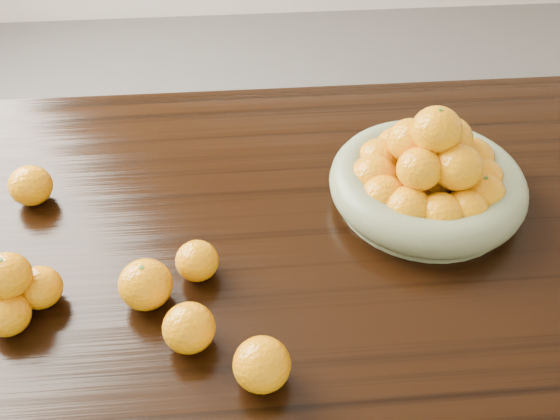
{
  "coord_description": "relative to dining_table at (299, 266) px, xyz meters",
  "views": [
    {
      "loc": [
        -0.1,
        -0.8,
        1.55
      ],
      "look_at": [
        -0.04,
        -0.02,
        0.83
      ],
      "focal_mm": 40.0,
      "sensor_mm": 36.0,
      "label": 1
    }
  ],
  "objects": [
    {
      "name": "dining_table",
      "position": [
        0.0,
        0.0,
        0.0
      ],
      "size": [
        2.0,
        1.0,
        0.75
      ],
      "color": "black",
      "rests_on": "ground"
    },
    {
      "name": "fruit_bowl",
      "position": [
        0.25,
        0.07,
        0.15
      ],
      "size": [
        0.37,
        0.37,
        0.2
      ],
      "rotation": [
        0.0,
        0.0,
        0.23
      ],
      "color": "gray",
      "rests_on": "dining_table"
    },
    {
      "name": "orange_pyramid",
      "position": [
        -0.47,
        -0.14,
        0.14
      ],
      "size": [
        0.14,
        0.13,
        0.12
      ],
      "rotation": [
        0.0,
        0.0,
        -0.14
      ],
      "color": "#FFA407",
      "rests_on": "dining_table"
    },
    {
      "name": "loose_orange_0",
      "position": [
        -0.26,
        -0.14,
        0.13
      ],
      "size": [
        0.09,
        0.09,
        0.08
      ],
      "primitive_type": "ellipsoid",
      "color": "#FFA407",
      "rests_on": "dining_table"
    },
    {
      "name": "loose_orange_1",
      "position": [
        -0.19,
        -0.22,
        0.13
      ],
      "size": [
        0.08,
        0.08,
        0.08
      ],
      "primitive_type": "ellipsoid",
      "color": "#FFA407",
      "rests_on": "dining_table"
    },
    {
      "name": "loose_orange_2",
      "position": [
        -0.09,
        -0.3,
        0.13
      ],
      "size": [
        0.08,
        0.08,
        0.08
      ],
      "primitive_type": "ellipsoid",
      "color": "#FFA407",
      "rests_on": "dining_table"
    },
    {
      "name": "loose_orange_3",
      "position": [
        -0.5,
        0.13,
        0.13
      ],
      "size": [
        0.08,
        0.08,
        0.08
      ],
      "primitive_type": "ellipsoid",
      "color": "#FFA407",
      "rests_on": "dining_table"
    },
    {
      "name": "loose_orange_4",
      "position": [
        -0.18,
        -0.08,
        0.12
      ],
      "size": [
        0.07,
        0.07,
        0.07
      ],
      "primitive_type": "ellipsoid",
      "color": "#FFA407",
      "rests_on": "dining_table"
    }
  ]
}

